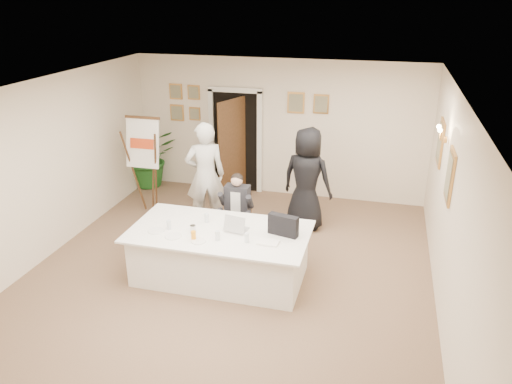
{
  "coord_description": "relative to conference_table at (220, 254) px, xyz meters",
  "views": [
    {
      "loc": [
        2.08,
        -6.19,
        4.02
      ],
      "look_at": [
        0.29,
        0.6,
        1.17
      ],
      "focal_mm": 35.0,
      "sensor_mm": 36.0,
      "label": 1
    }
  ],
  "objects": [
    {
      "name": "steel_jug",
      "position": [
        -0.35,
        -0.15,
        0.44
      ],
      "size": [
        0.11,
        0.11,
        0.11
      ],
      "primitive_type": "cylinder",
      "rotation": [
        0.0,
        0.0,
        -0.33
      ],
      "color": "silver",
      "rests_on": "conference_table"
    },
    {
      "name": "wall_front",
      "position": [
        0.09,
        -3.46,
        1.01
      ],
      "size": [
        6.0,
        0.1,
        2.8
      ],
      "primitive_type": "cube",
      "color": "beige",
      "rests_on": "floor"
    },
    {
      "name": "potted_palm",
      "position": [
        -2.71,
        3.24,
        0.25
      ],
      "size": [
        1.52,
        1.49,
        1.29
      ],
      "primitive_type": "imported",
      "rotation": [
        0.0,
        0.0,
        0.61
      ],
      "color": "#1D571D",
      "rests_on": "floor"
    },
    {
      "name": "glass_d",
      "position": [
        -0.28,
        0.22,
        0.45
      ],
      "size": [
        0.09,
        0.09,
        0.14
      ],
      "primitive_type": "cylinder",
      "rotation": [
        0.0,
        0.0,
        0.31
      ],
      "color": "silver",
      "rests_on": "conference_table"
    },
    {
      "name": "doorway",
      "position": [
        -0.79,
        3.36,
        0.65
      ],
      "size": [
        1.14,
        0.86,
        2.2
      ],
      "color": "black",
      "rests_on": "floor"
    },
    {
      "name": "floor",
      "position": [
        0.09,
        0.04,
        -0.39
      ],
      "size": [
        7.0,
        7.0,
        0.0
      ],
      "primitive_type": "plane",
      "color": "brown",
      "rests_on": "ground"
    },
    {
      "name": "wall_left",
      "position": [
        -2.91,
        0.04,
        1.01
      ],
      "size": [
        0.1,
        7.0,
        2.8
      ],
      "primitive_type": "cube",
      "color": "beige",
      "rests_on": "floor"
    },
    {
      "name": "conference_table",
      "position": [
        0.0,
        0.0,
        0.0
      ],
      "size": [
        2.61,
        1.39,
        0.78
      ],
      "color": "white",
      "rests_on": "floor"
    },
    {
      "name": "oj_glass",
      "position": [
        -0.26,
        -0.36,
        0.45
      ],
      "size": [
        0.08,
        0.08,
        0.13
      ],
      "primitive_type": "cylinder",
      "rotation": [
        0.0,
        0.0,
        0.11
      ],
      "color": "orange",
      "rests_on": "conference_table"
    },
    {
      "name": "plate_near",
      "position": [
        -0.17,
        -0.4,
        0.39
      ],
      "size": [
        0.21,
        0.21,
        0.01
      ],
      "primitive_type": "cylinder",
      "rotation": [
        0.0,
        0.0,
        -0.01
      ],
      "color": "white",
      "rests_on": "conference_table"
    },
    {
      "name": "wall_back",
      "position": [
        0.09,
        3.54,
        1.01
      ],
      "size": [
        6.0,
        0.1,
        2.8
      ],
      "primitive_type": "cube",
      "color": "beige",
      "rests_on": "floor"
    },
    {
      "name": "glass_b",
      "position": [
        0.07,
        -0.29,
        0.45
      ],
      "size": [
        0.08,
        0.08,
        0.14
      ],
      "primitive_type": "cylinder",
      "rotation": [
        0.0,
        0.0,
        0.28
      ],
      "color": "silver",
      "rests_on": "conference_table"
    },
    {
      "name": "laptop",
      "position": [
        0.23,
        0.1,
        0.52
      ],
      "size": [
        0.38,
        0.4,
        0.28
      ],
      "primitive_type": null,
      "rotation": [
        0.0,
        0.0,
        -0.19
      ],
      "color": "#B7BABC",
      "rests_on": "conference_table"
    },
    {
      "name": "plate_left",
      "position": [
        -0.88,
        -0.26,
        0.39
      ],
      "size": [
        0.24,
        0.24,
        0.01
      ],
      "primitive_type": "cylinder",
      "rotation": [
        0.0,
        0.0,
        -0.01
      ],
      "color": "white",
      "rests_on": "conference_table"
    },
    {
      "name": "pictures_back_wall",
      "position": [
        -0.71,
        3.51,
        1.46
      ],
      "size": [
        3.4,
        0.06,
        0.8
      ],
      "primitive_type": null,
      "color": "#BB843F",
      "rests_on": "wall_back"
    },
    {
      "name": "paper_stack",
      "position": [
        0.78,
        -0.2,
        0.4
      ],
      "size": [
        0.3,
        0.22,
        0.03
      ],
      "primitive_type": "cube",
      "rotation": [
        0.0,
        0.0,
        -0.06
      ],
      "color": "white",
      "rests_on": "conference_table"
    },
    {
      "name": "ceiling",
      "position": [
        0.09,
        0.04,
        2.41
      ],
      "size": [
        6.0,
        7.0,
        0.02
      ],
      "primitive_type": "cube",
      "color": "white",
      "rests_on": "wall_back"
    },
    {
      "name": "standing_woman",
      "position": [
        0.94,
        2.04,
        0.53
      ],
      "size": [
        1.02,
        0.78,
        1.85
      ],
      "primitive_type": "imported",
      "rotation": [
        0.0,
        0.0,
        2.91
      ],
      "color": "black",
      "rests_on": "floor"
    },
    {
      "name": "plate_mid",
      "position": [
        -0.57,
        -0.35,
        0.39
      ],
      "size": [
        0.27,
        0.27,
        0.01
      ],
      "primitive_type": "cylinder",
      "rotation": [
        0.0,
        0.0,
        0.14
      ],
      "color": "white",
      "rests_on": "conference_table"
    },
    {
      "name": "laptop_bag",
      "position": [
        0.92,
        0.1,
        0.53
      ],
      "size": [
        0.45,
        0.22,
        0.31
      ],
      "primitive_type": "cube",
      "rotation": [
        0.0,
        0.0,
        -0.24
      ],
      "color": "black",
      "rests_on": "conference_table"
    },
    {
      "name": "pictures_right_wall",
      "position": [
        3.06,
        1.24,
        1.36
      ],
      "size": [
        0.06,
        2.2,
        0.8
      ],
      "primitive_type": null,
      "color": "#BB843F",
      "rests_on": "wall_right"
    },
    {
      "name": "wall_right",
      "position": [
        3.09,
        0.04,
        1.01
      ],
      "size": [
        0.1,
        7.0,
        2.8
      ],
      "primitive_type": "cube",
      "color": "beige",
      "rests_on": "floor"
    },
    {
      "name": "standing_man",
      "position": [
        -0.81,
        1.64,
        0.57
      ],
      "size": [
        0.84,
        0.72,
        1.94
      ],
      "primitive_type": "imported",
      "rotation": [
        0.0,
        0.0,
        3.59
      ],
      "color": "silver",
      "rests_on": "floor"
    },
    {
      "name": "flip_chart",
      "position": [
        -2.1,
        1.96,
        0.46
      ],
      "size": [
        0.64,
        0.41,
        1.85
      ],
      "color": "#342510",
      "rests_on": "floor"
    },
    {
      "name": "glass_c",
      "position": [
        0.48,
        -0.25,
        0.45
      ],
      "size": [
        0.07,
        0.07,
        0.14
      ],
      "primitive_type": "cylinder",
      "rotation": [
        0.0,
        0.0,
        0.04
      ],
      "color": "silver",
      "rests_on": "conference_table"
    },
    {
      "name": "glass_a",
      "position": [
        -0.73,
        -0.14,
        0.45
      ],
      "size": [
        0.07,
        0.07,
        0.14
      ],
      "primitive_type": "cylinder",
      "rotation": [
        0.0,
        0.0,
        -0.07
      ],
      "color": "silver",
      "rests_on": "conference_table"
    },
    {
      "name": "seated_man",
      "position": [
        -0.06,
        1.06,
        0.25
      ],
      "size": [
        0.66,
        0.69,
        1.28
      ],
      "primitive_type": null,
      "rotation": [
        0.0,
        0.0,
        -0.21
      ],
      "color": "black",
      "rests_on": "floor"
    },
    {
      "name": "wall_sconce",
      "position": [
        2.99,
        1.24,
        1.71
      ],
      "size": [
        0.2,
        0.3,
        0.24
      ],
      "primitive_type": null,
      "color": "gold",
      "rests_on": "wall_right"
    }
  ]
}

